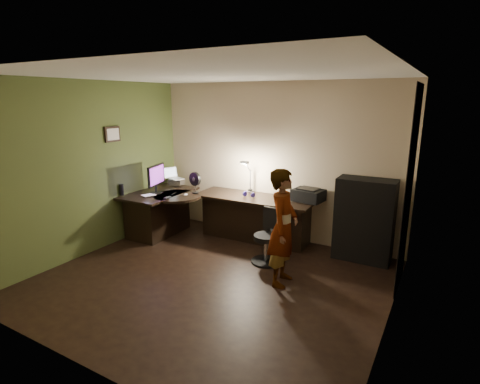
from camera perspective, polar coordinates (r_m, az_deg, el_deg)
The scene contains 27 objects.
floor at distance 5.28m, azimuth -4.36°, elevation -13.30°, with size 4.50×4.00×0.01m, color black.
ceiling at distance 4.70m, azimuth -5.00°, elevation 17.50°, with size 4.50×4.00×0.01m, color silver.
wall_back at distance 6.53m, azimuth 5.32°, elevation 4.60°, with size 4.50×0.01×2.70m, color tan.
wall_front at distance 3.42m, azimuth -24.02°, elevation -5.46°, with size 4.50×0.01×2.70m, color tan.
wall_left at distance 6.34m, azimuth -21.77°, elevation 3.36°, with size 0.01×4.00×2.70m, color tan.
wall_right at distance 4.03m, azimuth 22.90°, elevation -2.47°, with size 0.01×4.00×2.70m, color tan.
green_wall_overlay at distance 6.33m, azimuth -21.69°, elevation 3.35°, with size 0.00×4.00×2.70m, color #475627.
arched_doorway at distance 5.16m, azimuth 24.34°, elevation 0.26°, with size 0.01×0.90×2.60m, color black.
french_door at distance 3.61m, azimuth 21.00°, elevation -9.21°, with size 0.02×0.92×2.10m, color white.
framed_picture at distance 6.54m, azimuth -18.90°, elevation 8.33°, with size 0.04×0.30×0.25m, color black.
desk_left at distance 6.96m, azimuth -12.08°, elevation -3.17°, with size 0.84×1.36×0.78m, color black.
desk_right at distance 6.52m, azimuth 2.09°, elevation -4.07°, with size 2.08×0.73×0.78m, color black.
cabinet at distance 5.98m, azimuth 18.42°, elevation -4.05°, with size 0.85×0.42×1.27m, color black.
laptop_stand at distance 7.31m, azimuth -9.68°, elevation 1.53°, with size 0.26×0.21×0.11m, color silver.
laptop at distance 7.28m, azimuth -9.73°, elevation 2.78°, with size 0.31×0.29×0.21m, color silver.
monitor at distance 6.70m, azimuth -12.72°, elevation 1.37°, with size 0.11×0.55×0.36m, color black.
mouse at distance 6.47m, azimuth -8.27°, elevation -0.40°, with size 0.06×0.09×0.03m, color silver.
phone at distance 6.38m, azimuth -11.02°, elevation -0.83°, with size 0.07×0.14×0.01m, color black.
pen at distance 6.63m, azimuth -10.00°, elevation -0.21°, with size 0.01×0.15×0.01m, color black.
speaker at distance 6.72m, azimuth -17.61°, elevation 0.32°, with size 0.07×0.07×0.19m, color black.
notepad at distance 6.61m, azimuth -13.74°, elevation -0.45°, with size 0.16×0.22×0.01m, color silver.
desk_fan at distance 6.62m, azimuth -6.81°, elevation 1.43°, with size 0.24×0.13×0.38m, color black.
headphones at distance 6.37m, azimuth 1.37°, elevation -0.28°, with size 0.20×0.08×0.10m, color navy.
printer at distance 6.19m, azimuth 10.36°, elevation -0.38°, with size 0.48×0.37×0.21m, color black.
desk_lamp at distance 6.59m, azimuth 1.59°, elevation 2.57°, with size 0.15×0.28×0.62m, color black.
office_chair at distance 5.64m, azimuth 4.08°, elevation -6.84°, with size 0.46×0.46×0.82m, color black.
person at distance 4.94m, azimuth 6.59°, elevation -5.42°, with size 0.56×0.37×1.56m, color #D8A88C.
Camera 1 is at (2.66, -3.87, 2.42)m, focal length 28.00 mm.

